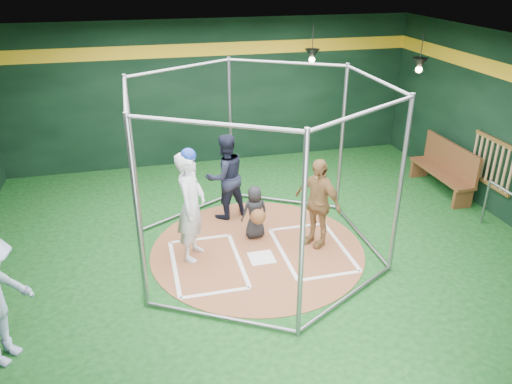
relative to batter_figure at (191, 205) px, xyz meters
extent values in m
cube|color=#0D3B11|center=(1.13, -0.06, -1.01)|extent=(10.00, 9.00, 0.02)
cube|color=black|center=(1.13, -0.06, 2.50)|extent=(10.00, 9.00, 0.02)
cube|color=black|center=(1.13, 4.44, 0.75)|extent=(10.00, 0.10, 3.50)
cube|color=black|center=(1.13, -4.56, 0.75)|extent=(10.00, 0.10, 3.50)
cube|color=gold|center=(1.13, 4.41, 1.80)|extent=(10.00, 0.01, 0.30)
cylinder|color=brown|center=(1.13, -0.06, -1.00)|extent=(3.80, 3.80, 0.01)
cube|color=white|center=(1.13, -0.36, -0.98)|extent=(0.43, 0.43, 0.01)
cube|color=white|center=(0.18, 0.54, -0.98)|extent=(1.10, 0.07, 0.01)
cube|color=white|center=(0.18, -1.16, -0.98)|extent=(1.10, 0.07, 0.01)
cube|color=white|center=(-0.37, -0.31, -0.98)|extent=(0.07, 1.70, 0.01)
cube|color=white|center=(0.73, -0.31, -0.98)|extent=(0.07, 1.70, 0.01)
cube|color=white|center=(2.08, 0.54, -0.98)|extent=(1.10, 0.07, 0.01)
cube|color=white|center=(2.08, -1.16, -0.98)|extent=(1.10, 0.07, 0.01)
cube|color=white|center=(1.53, -0.31, -0.98)|extent=(0.07, 1.70, 0.01)
cube|color=white|center=(2.63, -0.31, -0.98)|extent=(0.07, 1.70, 0.01)
cylinder|color=gray|center=(3.12, 1.09, 0.50)|extent=(0.07, 0.07, 3.00)
cylinder|color=gray|center=(1.13, 2.24, 0.50)|extent=(0.07, 0.07, 3.00)
cylinder|color=gray|center=(-0.86, 1.09, 0.50)|extent=(0.07, 0.07, 3.00)
cylinder|color=gray|center=(-0.86, -1.21, 0.50)|extent=(0.07, 0.07, 3.00)
cylinder|color=gray|center=(1.13, -2.36, 0.50)|extent=(0.07, 0.07, 3.00)
cylinder|color=gray|center=(3.12, -1.21, 0.50)|extent=(0.07, 0.07, 3.00)
cylinder|color=gray|center=(2.12, 1.66, 1.95)|extent=(2.02, 1.20, 0.06)
cylinder|color=gray|center=(2.12, 1.66, -0.95)|extent=(2.02, 1.20, 0.06)
cylinder|color=gray|center=(0.13, 1.66, 1.95)|extent=(2.02, 1.20, 0.06)
cylinder|color=gray|center=(0.13, 1.66, -0.95)|extent=(2.02, 1.20, 0.06)
cylinder|color=gray|center=(-0.86, -0.06, 1.95)|extent=(0.06, 2.30, 0.06)
cylinder|color=gray|center=(-0.86, -0.06, -0.95)|extent=(0.06, 2.30, 0.06)
cylinder|color=gray|center=(0.13, -1.79, 1.95)|extent=(2.02, 1.20, 0.06)
cylinder|color=gray|center=(0.13, -1.79, -0.95)|extent=(2.02, 1.20, 0.06)
cylinder|color=gray|center=(2.12, -1.79, 1.95)|extent=(2.02, 1.20, 0.06)
cylinder|color=gray|center=(2.12, -1.79, -0.95)|extent=(2.02, 1.20, 0.06)
cylinder|color=gray|center=(3.12, -0.06, 1.95)|extent=(0.06, 2.30, 0.06)
cylinder|color=gray|center=(3.12, -0.06, -0.95)|extent=(0.06, 2.30, 0.06)
cube|color=brown|center=(6.07, 0.34, 0.50)|extent=(0.05, 1.25, 0.08)
cube|color=brown|center=(6.07, 0.34, -0.40)|extent=(0.05, 1.25, 0.08)
cylinder|color=tan|center=(6.05, -0.21, 0.05)|extent=(0.06, 0.06, 0.85)
cylinder|color=tan|center=(6.05, -0.06, 0.05)|extent=(0.06, 0.06, 0.85)
cylinder|color=tan|center=(6.05, 0.10, 0.05)|extent=(0.06, 0.06, 0.85)
cylinder|color=tan|center=(6.05, 0.26, 0.05)|extent=(0.06, 0.06, 0.85)
cylinder|color=tan|center=(6.05, 0.41, 0.05)|extent=(0.06, 0.06, 0.85)
cylinder|color=tan|center=(6.05, 0.57, 0.05)|extent=(0.06, 0.06, 0.85)
cylinder|color=tan|center=(6.05, 0.73, 0.05)|extent=(0.06, 0.06, 0.85)
cylinder|color=tan|center=(6.05, 0.89, 0.05)|extent=(0.06, 0.06, 0.85)
cone|color=black|center=(3.33, 3.54, 1.75)|extent=(0.34, 0.34, 0.22)
sphere|color=#FFD899|center=(3.33, 3.54, 1.62)|extent=(0.14, 0.14, 0.14)
cylinder|color=black|center=(3.33, 3.54, 2.10)|extent=(0.02, 0.02, 0.70)
cone|color=black|center=(5.13, 1.94, 1.75)|extent=(0.34, 0.34, 0.22)
sphere|color=#FFD899|center=(5.13, 1.94, 1.62)|extent=(0.14, 0.14, 0.14)
cylinder|color=black|center=(5.13, 1.94, 2.10)|extent=(0.02, 0.02, 0.70)
imported|color=silver|center=(0.00, 0.00, -0.02)|extent=(0.72, 0.83, 1.93)
sphere|color=navy|center=(0.00, 0.00, 0.88)|extent=(0.26, 0.26, 0.26)
imported|color=tan|center=(2.21, -0.10, -0.17)|extent=(0.85, 1.03, 1.64)
imported|color=black|center=(1.19, 0.40, -0.48)|extent=(0.53, 0.38, 1.01)
sphere|color=brown|center=(1.19, 0.15, -0.45)|extent=(0.28, 0.28, 0.28)
imported|color=black|center=(0.83, 1.34, -0.13)|extent=(1.00, 0.88, 1.72)
cube|color=brown|center=(5.68, 1.37, -0.56)|extent=(0.45, 1.91, 0.06)
cube|color=brown|center=(5.86, 1.37, -0.20)|extent=(0.06, 1.91, 0.64)
cube|color=brown|center=(5.68, 0.52, -0.79)|extent=(0.43, 0.09, 0.43)
cube|color=brown|center=(5.68, 2.22, -0.79)|extent=(0.43, 0.09, 0.43)
cylinder|color=gray|center=(5.68, -0.15, -0.54)|extent=(0.05, 0.05, 0.91)
cylinder|color=gray|center=(5.68, -0.65, -0.11)|extent=(0.05, 1.02, 0.05)
camera|label=1|loc=(-0.75, -7.48, 3.74)|focal=35.00mm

